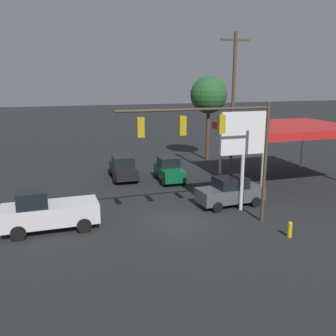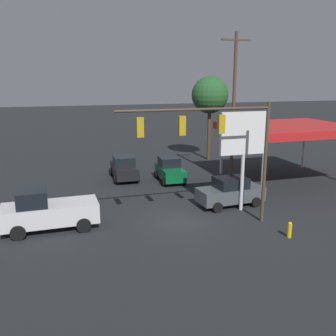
# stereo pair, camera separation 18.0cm
# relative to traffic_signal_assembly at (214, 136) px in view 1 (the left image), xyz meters

# --- Properties ---
(ground_plane) EXTENTS (200.00, 200.00, 0.00)m
(ground_plane) POSITION_rel_traffic_signal_assembly_xyz_m (1.52, -1.43, -5.25)
(ground_plane) COLOR black
(traffic_signal_assembly) EXTENTS (8.69, 0.43, 6.99)m
(traffic_signal_assembly) POSITION_rel_traffic_signal_assembly_xyz_m (0.00, 0.00, 0.00)
(traffic_signal_assembly) COLOR #473828
(traffic_signal_assembly) RESTS_ON ground
(utility_pole) EXTENTS (2.40, 0.26, 11.66)m
(utility_pole) POSITION_rel_traffic_signal_assembly_xyz_m (-5.32, -8.25, 0.88)
(utility_pole) COLOR #473828
(utility_pole) RESTS_ON ground
(gas_station_canopy) EXTENTS (9.67, 8.12, 4.61)m
(gas_station_canopy) POSITION_rel_traffic_signal_assembly_xyz_m (-9.95, -7.58, -0.98)
(gas_station_canopy) COLOR red
(gas_station_canopy) RESTS_ON ground
(price_sign) EXTENTS (3.18, 0.27, 6.30)m
(price_sign) POSITION_rel_traffic_signal_assembly_xyz_m (-3.00, -2.12, -0.54)
(price_sign) COLOR silver
(price_sign) RESTS_ON ground
(hatchback_crossing) EXTENTS (2.07, 3.86, 1.97)m
(hatchback_crossing) POSITION_rel_traffic_signal_assembly_xyz_m (-0.68, -10.08, -4.30)
(hatchback_crossing) COLOR #0C592D
(hatchback_crossing) RESTS_ON ground
(sedan_waiting) EXTENTS (2.18, 4.46, 1.93)m
(sedan_waiting) POSITION_rel_traffic_signal_assembly_xyz_m (2.77, -11.94, -4.30)
(sedan_waiting) COLOR black
(sedan_waiting) RESTS_ON ground
(pickup_parked) EXTENTS (5.23, 2.33, 2.40)m
(pickup_parked) POSITION_rel_traffic_signal_assembly_xyz_m (8.86, -2.38, -4.14)
(pickup_parked) COLOR silver
(pickup_parked) RESTS_ON ground
(sedan_far) EXTENTS (4.51, 2.30, 1.93)m
(sedan_far) POSITION_rel_traffic_signal_assembly_xyz_m (-2.72, -3.12, -4.30)
(sedan_far) COLOR #474C51
(sedan_far) RESTS_ON ground
(street_tree) EXTENTS (3.70, 3.70, 8.48)m
(street_tree) POSITION_rel_traffic_signal_assembly_xyz_m (-7.06, -16.95, 1.33)
(street_tree) COLOR #4C331E
(street_tree) RESTS_ON ground
(fire_hydrant) EXTENTS (0.24, 0.24, 0.88)m
(fire_hydrant) POSITION_rel_traffic_signal_assembly_xyz_m (-3.41, 2.52, -4.81)
(fire_hydrant) COLOR gold
(fire_hydrant) RESTS_ON ground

